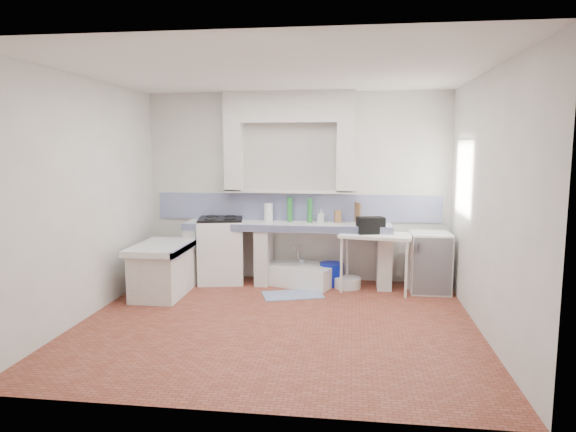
# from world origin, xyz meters

# --- Properties ---
(floor) EXTENTS (4.50, 4.50, 0.00)m
(floor) POSITION_xyz_m (0.00, 0.00, 0.00)
(floor) COLOR #954836
(floor) RESTS_ON ground
(ceiling) EXTENTS (4.50, 4.50, 0.00)m
(ceiling) POSITION_xyz_m (0.00, 0.00, 2.80)
(ceiling) COLOR white
(ceiling) RESTS_ON ground
(wall_back) EXTENTS (4.50, 0.00, 4.50)m
(wall_back) POSITION_xyz_m (0.00, 2.00, 1.40)
(wall_back) COLOR silver
(wall_back) RESTS_ON ground
(wall_front) EXTENTS (4.50, 0.00, 4.50)m
(wall_front) POSITION_xyz_m (0.00, -2.00, 1.40)
(wall_front) COLOR silver
(wall_front) RESTS_ON ground
(wall_left) EXTENTS (0.00, 4.50, 4.50)m
(wall_left) POSITION_xyz_m (-2.25, 0.00, 1.40)
(wall_left) COLOR silver
(wall_left) RESTS_ON ground
(wall_right) EXTENTS (0.00, 4.50, 4.50)m
(wall_right) POSITION_xyz_m (2.25, 0.00, 1.40)
(wall_right) COLOR silver
(wall_right) RESTS_ON ground
(alcove_mass) EXTENTS (1.90, 0.25, 0.45)m
(alcove_mass) POSITION_xyz_m (-0.10, 1.88, 2.58)
(alcove_mass) COLOR silver
(alcove_mass) RESTS_ON ground
(window_frame) EXTENTS (0.35, 0.86, 1.06)m
(window_frame) POSITION_xyz_m (2.42, 1.20, 1.60)
(window_frame) COLOR #352111
(window_frame) RESTS_ON ground
(lace_valance) EXTENTS (0.01, 0.84, 0.24)m
(lace_valance) POSITION_xyz_m (2.28, 1.20, 1.98)
(lace_valance) COLOR white
(lace_valance) RESTS_ON ground
(counter_slab) EXTENTS (3.00, 0.60, 0.08)m
(counter_slab) POSITION_xyz_m (-0.10, 1.70, 0.86)
(counter_slab) COLOR white
(counter_slab) RESTS_ON ground
(counter_lip) EXTENTS (3.00, 0.04, 0.10)m
(counter_lip) POSITION_xyz_m (-0.10, 1.42, 0.86)
(counter_lip) COLOR navy
(counter_lip) RESTS_ON ground
(counter_pier_left) EXTENTS (0.20, 0.55, 0.82)m
(counter_pier_left) POSITION_xyz_m (-1.50, 1.70, 0.41)
(counter_pier_left) COLOR silver
(counter_pier_left) RESTS_ON ground
(counter_pier_mid) EXTENTS (0.20, 0.55, 0.82)m
(counter_pier_mid) POSITION_xyz_m (-0.45, 1.70, 0.41)
(counter_pier_mid) COLOR silver
(counter_pier_mid) RESTS_ON ground
(counter_pier_right) EXTENTS (0.20, 0.55, 0.82)m
(counter_pier_right) POSITION_xyz_m (1.30, 1.70, 0.41)
(counter_pier_right) COLOR silver
(counter_pier_right) RESTS_ON ground
(peninsula_top) EXTENTS (0.70, 1.10, 0.08)m
(peninsula_top) POSITION_xyz_m (-1.70, 0.90, 0.66)
(peninsula_top) COLOR white
(peninsula_top) RESTS_ON ground
(peninsula_base) EXTENTS (0.60, 1.00, 0.62)m
(peninsula_base) POSITION_xyz_m (-1.70, 0.90, 0.31)
(peninsula_base) COLOR silver
(peninsula_base) RESTS_ON ground
(peninsula_lip) EXTENTS (0.04, 1.10, 0.10)m
(peninsula_lip) POSITION_xyz_m (-1.37, 0.90, 0.66)
(peninsula_lip) COLOR navy
(peninsula_lip) RESTS_ON ground
(backsplash) EXTENTS (4.27, 0.03, 0.40)m
(backsplash) POSITION_xyz_m (0.00, 1.99, 1.10)
(backsplash) COLOR navy
(backsplash) RESTS_ON ground
(stove) EXTENTS (0.77, 0.75, 0.93)m
(stove) POSITION_xyz_m (-1.09, 1.68, 0.46)
(stove) COLOR white
(stove) RESTS_ON ground
(sink) EXTENTS (1.24, 0.93, 0.27)m
(sink) POSITION_xyz_m (0.04, 1.68, 0.13)
(sink) COLOR white
(sink) RESTS_ON ground
(side_table) EXTENTS (1.05, 0.69, 0.04)m
(side_table) POSITION_xyz_m (1.17, 1.45, 0.40)
(side_table) COLOR white
(side_table) RESTS_ON ground
(fridge) EXTENTS (0.55, 0.55, 0.83)m
(fridge) POSITION_xyz_m (1.91, 1.53, 0.42)
(fridge) COLOR white
(fridge) RESTS_ON ground
(bucket_red) EXTENTS (0.39, 0.39, 0.29)m
(bucket_red) POSITION_xyz_m (-0.09, 1.74, 0.14)
(bucket_red) COLOR #C94C22
(bucket_red) RESTS_ON ground
(bucket_orange) EXTENTS (0.29, 0.29, 0.24)m
(bucket_orange) POSITION_xyz_m (0.06, 1.59, 0.12)
(bucket_orange) COLOR red
(bucket_orange) RESTS_ON ground
(bucket_blue) EXTENTS (0.38, 0.38, 0.32)m
(bucket_blue) POSITION_xyz_m (0.55, 1.69, 0.16)
(bucket_blue) COLOR #091AAB
(bucket_blue) RESTS_ON ground
(basin_white) EXTENTS (0.47, 0.47, 0.15)m
(basin_white) POSITION_xyz_m (0.79, 1.57, 0.07)
(basin_white) COLOR white
(basin_white) RESTS_ON ground
(water_bottle_a) EXTENTS (0.08, 0.08, 0.26)m
(water_bottle_a) POSITION_xyz_m (-0.07, 1.85, 0.13)
(water_bottle_a) COLOR silver
(water_bottle_a) RESTS_ON ground
(water_bottle_b) EXTENTS (0.11, 0.11, 0.34)m
(water_bottle_b) POSITION_xyz_m (0.11, 1.82, 0.17)
(water_bottle_b) COLOR silver
(water_bottle_b) RESTS_ON ground
(black_bag) EXTENTS (0.41, 0.29, 0.23)m
(black_bag) POSITION_xyz_m (1.09, 1.47, 0.92)
(black_bag) COLOR black
(black_bag) RESTS_ON side_table
(green_bottle_a) EXTENTS (0.10, 0.10, 0.37)m
(green_bottle_a) POSITION_xyz_m (-0.08, 1.85, 1.08)
(green_bottle_a) COLOR #287932
(green_bottle_a) RESTS_ON counter_slab
(green_bottle_b) EXTENTS (0.10, 0.10, 0.36)m
(green_bottle_b) POSITION_xyz_m (0.22, 1.82, 1.08)
(green_bottle_b) COLOR #287932
(green_bottle_b) RESTS_ON counter_slab
(knife_block) EXTENTS (0.11, 0.09, 0.18)m
(knife_block) POSITION_xyz_m (0.63, 1.84, 0.99)
(knife_block) COLOR olive
(knife_block) RESTS_ON counter_slab
(cutting_board) EXTENTS (0.09, 0.21, 0.30)m
(cutting_board) POSITION_xyz_m (0.91, 1.85, 1.05)
(cutting_board) COLOR olive
(cutting_board) RESTS_ON counter_slab
(paper_towel) EXTENTS (0.17, 0.17, 0.27)m
(paper_towel) POSITION_xyz_m (-0.41, 1.85, 1.03)
(paper_towel) COLOR white
(paper_towel) RESTS_ON counter_slab
(soap_bottle) EXTENTS (0.10, 0.10, 0.19)m
(soap_bottle) POSITION_xyz_m (0.38, 1.85, 0.99)
(soap_bottle) COLOR white
(soap_bottle) RESTS_ON counter_slab
(rug) EXTENTS (0.90, 0.68, 0.01)m
(rug) POSITION_xyz_m (0.05, 1.09, 0.01)
(rug) COLOR #38559C
(rug) RESTS_ON ground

